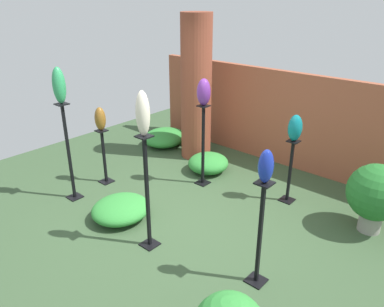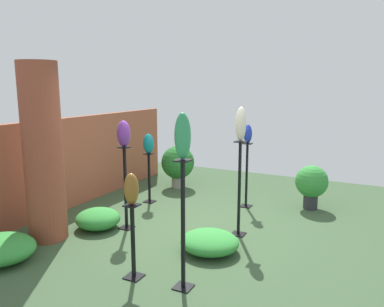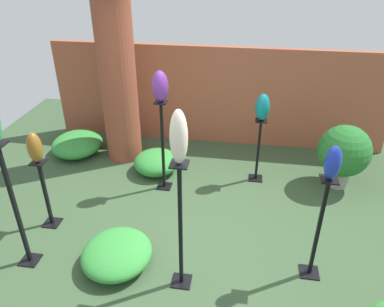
{
  "view_description": "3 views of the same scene",
  "coord_description": "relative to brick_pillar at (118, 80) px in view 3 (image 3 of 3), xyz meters",
  "views": [
    {
      "loc": [
        2.88,
        -3.22,
        2.88
      ],
      "look_at": [
        -0.03,
        0.08,
        0.98
      ],
      "focal_mm": 35.0,
      "sensor_mm": 36.0,
      "label": 1
    },
    {
      "loc": [
        -5.16,
        -2.5,
        2.26
      ],
      "look_at": [
        0.14,
        0.17,
        1.16
      ],
      "focal_mm": 35.0,
      "sensor_mm": 36.0,
      "label": 2
    },
    {
      "loc": [
        0.49,
        -3.4,
        3.09
      ],
      "look_at": [
        -0.05,
        0.13,
        1.07
      ],
      "focal_mm": 35.0,
      "sensor_mm": 36.0,
      "label": 3
    }
  ],
  "objects": [
    {
      "name": "potted_plant_mid_right",
      "position": [
        3.32,
        -0.37,
        -0.74
      ],
      "size": [
        0.73,
        0.73,
        0.93
      ],
      "color": "gray",
      "rests_on": "ground"
    },
    {
      "name": "art_vase_teal",
      "position": [
        2.14,
        -0.39,
        -0.14
      ],
      "size": [
        0.2,
        0.21,
        0.38
      ],
      "primitive_type": "ellipsoid",
      "color": "#0F727A",
      "rests_on": "pedestal_teal"
    },
    {
      "name": "art_vase_ivory",
      "position": [
        1.39,
        -2.48,
        0.4
      ],
      "size": [
        0.15,
        0.15,
        0.5
      ],
      "primitive_type": "ellipsoid",
      "color": "beige",
      "rests_on": "pedestal_ivory"
    },
    {
      "name": "pedestal_cobalt",
      "position": [
        2.72,
        -2.16,
        -0.74
      ],
      "size": [
        0.2,
        0.2,
        1.21
      ],
      "color": "black",
      "rests_on": "ground"
    },
    {
      "name": "pedestal_ivory",
      "position": [
        1.39,
        -2.48,
        -0.62
      ],
      "size": [
        0.2,
        0.2,
        1.44
      ],
      "color": "black",
      "rests_on": "ground"
    },
    {
      "name": "pedestal_teal",
      "position": [
        2.14,
        -0.39,
        -0.86
      ],
      "size": [
        0.2,
        0.2,
        0.96
      ],
      "color": "black",
      "rests_on": "ground"
    },
    {
      "name": "pedestal_bronze",
      "position": [
        -0.39,
        -1.81,
        -0.88
      ],
      "size": [
        0.2,
        0.2,
        0.9
      ],
      "color": "black",
      "rests_on": "ground"
    },
    {
      "name": "pedestal_violet",
      "position": [
        0.84,
        -0.8,
        -0.68
      ],
      "size": [
        0.2,
        0.2,
        1.32
      ],
      "color": "black",
      "rests_on": "ground"
    },
    {
      "name": "brick_wall_back",
      "position": [
        1.42,
        0.77,
        -0.46
      ],
      "size": [
        5.6,
        0.12,
        1.67
      ],
      "primitive_type": "cube",
      "color": "#9E5138",
      "rests_on": "ground"
    },
    {
      "name": "ground_plane",
      "position": [
        1.42,
        -1.77,
        -1.29
      ],
      "size": [
        8.0,
        8.0,
        0.0
      ],
      "primitive_type": "plane",
      "color": "#385133"
    },
    {
      "name": "foliage_bed_east",
      "position": [
        0.65,
        -2.33,
        -1.15
      ],
      "size": [
        0.76,
        0.81,
        0.28
      ],
      "primitive_type": "ellipsoid",
      "color": "#338C38",
      "rests_on": "ground"
    },
    {
      "name": "foliage_bed_center",
      "position": [
        0.63,
        -0.4,
        -1.13
      ],
      "size": [
        0.69,
        0.71,
        0.32
      ],
      "primitive_type": "ellipsoid",
      "color": "#338C38",
      "rests_on": "ground"
    },
    {
      "name": "art_vase_violet",
      "position": [
        0.84,
        -0.8,
        0.23
      ],
      "size": [
        0.21,
        0.2,
        0.41
      ],
      "primitive_type": "ellipsoid",
      "color": "#6B2D8C",
      "rests_on": "pedestal_violet"
    },
    {
      "name": "brick_pillar",
      "position": [
        0.0,
        0.0,
        0.0
      ],
      "size": [
        0.55,
        0.55,
        2.58
      ],
      "primitive_type": "cylinder",
      "color": "brown",
      "rests_on": "ground"
    },
    {
      "name": "pedestal_jade",
      "position": [
        -0.33,
        -2.45,
        -0.61
      ],
      "size": [
        0.2,
        0.2,
        1.48
      ],
      "color": "black",
      "rests_on": "ground"
    },
    {
      "name": "foliage_bed_west",
      "position": [
        -0.81,
        -0.03,
        -1.13
      ],
      "size": [
        0.81,
        0.9,
        0.33
      ],
      "primitive_type": "ellipsoid",
      "color": "#338C38",
      "rests_on": "ground"
    },
    {
      "name": "art_vase_cobalt",
      "position": [
        2.72,
        -2.16,
        0.08
      ],
      "size": [
        0.15,
        0.16,
        0.34
      ],
      "primitive_type": "ellipsoid",
      "color": "#192D9E",
      "rests_on": "pedestal_cobalt"
    },
    {
      "name": "art_vase_bronze",
      "position": [
        -0.39,
        -1.81,
        -0.2
      ],
      "size": [
        0.17,
        0.17,
        0.37
      ],
      "primitive_type": "ellipsoid",
      "color": "brown",
      "rests_on": "pedestal_bronze"
    }
  ]
}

